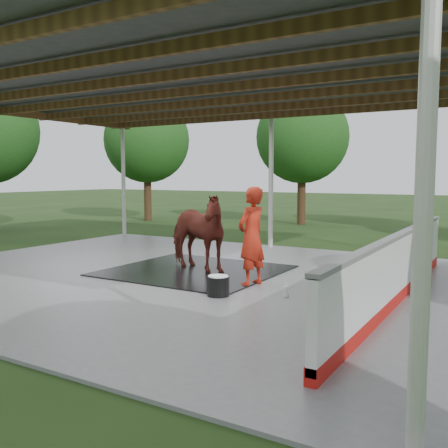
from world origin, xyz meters
The scene contains 12 objects.
ground centered at (0.00, 0.00, 0.00)m, with size 100.00×100.00×0.00m, color #1E3814.
concrete_slab centered at (0.00, 0.00, 0.03)m, with size 12.00×10.00×0.05m, color slate.
pavilion_structure centered at (0.00, 0.00, 3.97)m, with size 12.60×10.60×4.05m.
dasher_board centered at (4.60, 0.00, 0.59)m, with size 0.16×8.00×1.15m.
tree_belt centered at (0.30, 0.90, 3.79)m, with size 28.00×28.00×5.80m.
rubber_mat centered at (0.19, 0.45, 0.06)m, with size 3.55×3.33×0.03m, color black.
horse centered at (0.19, 0.45, 0.92)m, with size 0.91×2.00×1.69m, color maroon.
handler centered at (1.92, -0.16, 0.99)m, with size 0.69×0.45×1.89m, color #AC2212.
wash_bucket centered at (1.82, -1.22, 0.23)m, with size 0.39×0.39×0.36m.
soap_bottle_a centered at (2.89, -0.71, 0.18)m, with size 0.10×0.10×0.26m, color silver.
soap_bottle_b centered at (3.10, -0.11, 0.15)m, with size 0.09×0.10×0.21m, color #338CD8.
hose_coil centered at (3.89, 1.24, 0.06)m, with size 1.94×1.91×0.02m.
Camera 1 is at (6.30, -8.52, 2.15)m, focal length 40.00 mm.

